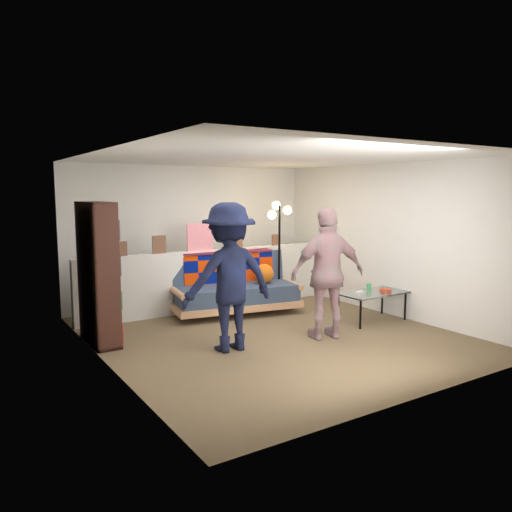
# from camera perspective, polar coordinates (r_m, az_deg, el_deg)

# --- Properties ---
(ground) EXTENTS (5.00, 5.00, 0.00)m
(ground) POSITION_cam_1_polar(r_m,az_deg,el_deg) (6.94, 1.80, -8.99)
(ground) COLOR brown
(ground) RESTS_ON ground
(room_shell) EXTENTS (4.60, 5.05, 2.45)m
(room_shell) POSITION_cam_1_polar(r_m,az_deg,el_deg) (7.06, -0.31, 5.07)
(room_shell) COLOR silver
(room_shell) RESTS_ON ground
(half_wall_ledge) EXTENTS (4.45, 0.15, 1.00)m
(half_wall_ledge) POSITION_cam_1_polar(r_m,az_deg,el_deg) (8.34, -5.19, -2.71)
(half_wall_ledge) COLOR silver
(half_wall_ledge) RESTS_ON ground
(ledge_decor) EXTENTS (2.97, 0.02, 0.45)m
(ledge_decor) POSITION_cam_1_polar(r_m,az_deg,el_deg) (8.13, -6.60, 1.83)
(ledge_decor) COLOR brown
(ledge_decor) RESTS_ON half_wall_ledge
(futon_sofa) EXTENTS (2.15, 1.28, 0.87)m
(futon_sofa) POSITION_cam_1_polar(r_m,az_deg,el_deg) (8.10, -2.42, -3.67)
(futon_sofa) COLOR tan
(futon_sofa) RESTS_ON ground
(bookshelf) EXTENTS (0.30, 0.91, 1.83)m
(bookshelf) POSITION_cam_1_polar(r_m,az_deg,el_deg) (6.72, -17.62, -2.41)
(bookshelf) COLOR #331811
(bookshelf) RESTS_ON ground
(coffee_table) EXTENTS (1.06, 0.59, 0.55)m
(coffee_table) POSITION_cam_1_polar(r_m,az_deg,el_deg) (7.78, 13.18, -4.26)
(coffee_table) COLOR black
(coffee_table) RESTS_ON ground
(floor_lamp) EXTENTS (0.41, 0.32, 1.79)m
(floor_lamp) POSITION_cam_1_polar(r_m,az_deg,el_deg) (8.46, 2.62, 2.73)
(floor_lamp) COLOR black
(floor_lamp) RESTS_ON ground
(person_left) EXTENTS (1.21, 0.73, 1.83)m
(person_left) POSITION_cam_1_polar(r_m,az_deg,el_deg) (6.12, -3.14, -2.43)
(person_left) COLOR black
(person_left) RESTS_ON ground
(person_right) EXTENTS (1.10, 0.68, 1.75)m
(person_right) POSITION_cam_1_polar(r_m,az_deg,el_deg) (6.68, 8.21, -2.00)
(person_right) COLOR #CF8691
(person_right) RESTS_ON ground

